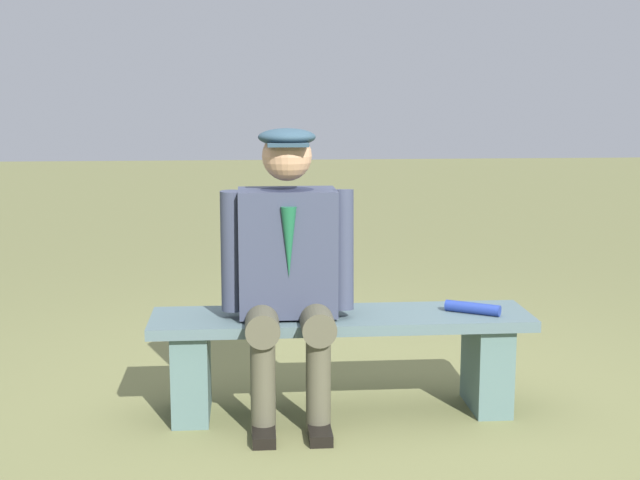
# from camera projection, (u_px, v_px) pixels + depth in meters

# --- Properties ---
(ground_plane) EXTENTS (30.00, 30.00, 0.00)m
(ground_plane) POSITION_uv_depth(u_px,v_px,m) (341.00, 411.00, 4.22)
(ground_plane) COLOR olive
(bench) EXTENTS (1.75, 0.43, 0.47)m
(bench) POSITION_uv_depth(u_px,v_px,m) (341.00, 348.00, 4.17)
(bench) COLOR #495E63
(bench) RESTS_ON ground
(seated_man) EXTENTS (0.61, 0.57, 1.33)m
(seated_man) POSITION_uv_depth(u_px,v_px,m) (288.00, 261.00, 4.02)
(seated_man) COLOR #32374B
(seated_man) RESTS_ON ground
(rolled_magazine) EXTENTS (0.25, 0.18, 0.05)m
(rolled_magazine) POSITION_uv_depth(u_px,v_px,m) (473.00, 308.00, 4.15)
(rolled_magazine) COLOR navy
(rolled_magazine) RESTS_ON bench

